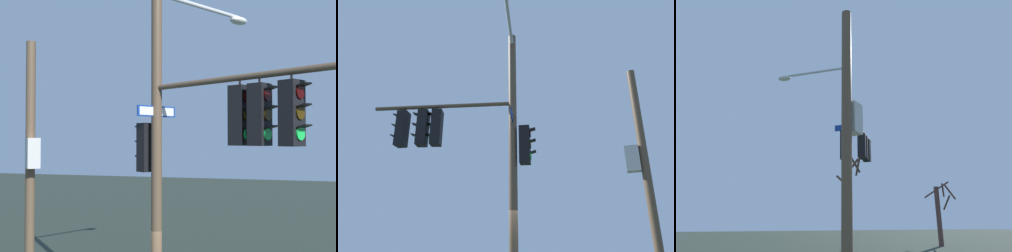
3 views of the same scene
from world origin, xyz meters
The scene contains 4 objects.
main_signal_pole_assembly centered at (0.02, 1.16, 4.72)m, with size 5.14×4.32×8.07m.
secondary_pole_assembly centered at (-1.46, -3.67, 3.68)m, with size 0.63×0.61×7.15m.
bare_tree_behind_pole centered at (8.47, 8.42, 2.24)m, with size 1.72×2.69×4.40m.
bare_tree_across_street centered at (1.53, 6.92, 2.89)m, with size 1.56×1.54×6.12m.
Camera 3 is at (-3.24, -10.09, 1.68)m, focal length 30.77 mm.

